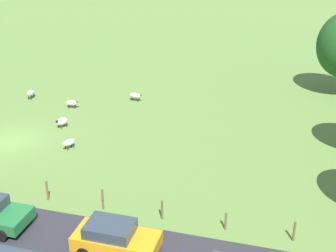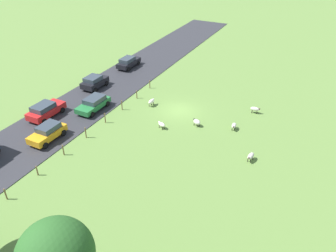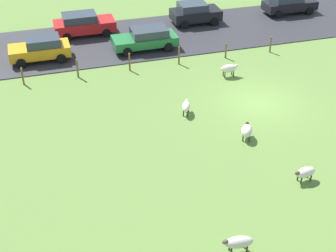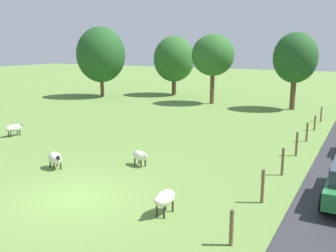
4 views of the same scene
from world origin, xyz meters
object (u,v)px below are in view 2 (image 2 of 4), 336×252
object	(u,v)px
sheep_3	(251,156)
car_0	(46,110)
sheep_4	(162,124)
car_3	(94,82)
sheep_0	(151,102)
car_1	(94,103)
sheep_1	(255,109)
sheep_2	(234,126)
car_4	(48,132)
sheep_5	(197,122)
car_2	(128,62)

from	to	relation	value
sheep_3	car_0	bearing A→B (deg)	6.14
sheep_4	car_0	world-z (taller)	car_0
sheep_4	car_3	distance (m)	13.79
sheep_0	car_1	size ratio (longest dim) A/B	0.26
sheep_1	sheep_2	world-z (taller)	sheep_1
car_3	car_4	distance (m)	12.68
sheep_0	car_1	bearing A→B (deg)	35.38
car_4	sheep_2	bearing A→B (deg)	-147.46
car_3	sheep_5	bearing A→B (deg)	170.04
car_0	sheep_5	bearing A→B (deg)	-159.67
car_3	sheep_4	bearing A→B (deg)	158.67
sheep_4	car_3	xyz separation A→B (m)	(12.84, -5.01, 0.43)
sheep_1	car_2	world-z (taller)	car_2
car_3	sheep_0	bearing A→B (deg)	174.05
sheep_1	sheep_5	world-z (taller)	sheep_1
sheep_0	car_4	bearing A→B (deg)	62.51
sheep_1	sheep_2	bearing A→B (deg)	76.41
sheep_0	sheep_3	size ratio (longest dim) A/B	0.93
sheep_2	sheep_4	size ratio (longest dim) A/B	1.03
sheep_4	car_0	distance (m)	13.51
sheep_1	sheep_5	bearing A→B (deg)	48.86
sheep_3	car_4	bearing A→B (deg)	16.79
car_0	car_1	world-z (taller)	car_0
sheep_0	sheep_2	distance (m)	10.63
sheep_3	sheep_2	bearing A→B (deg)	-56.61
sheep_1	car_3	xyz separation A→B (m)	(21.02, 2.88, 0.36)
sheep_5	car_0	xyz separation A→B (m)	(16.17, 5.99, 0.42)
sheep_4	sheep_5	world-z (taller)	sheep_5
sheep_3	sheep_4	distance (m)	10.20
sheep_1	sheep_4	distance (m)	11.37
car_1	car_2	bearing A→B (deg)	-74.74
sheep_1	sheep_5	size ratio (longest dim) A/B	1.04
sheep_1	car_4	size ratio (longest dim) A/B	0.29
car_2	car_0	bearing A→B (deg)	89.26
sheep_0	car_4	world-z (taller)	car_4
sheep_0	sheep_2	bearing A→B (deg)	176.03
car_0	car_1	size ratio (longest dim) A/B	0.99
sheep_2	car_2	distance (m)	22.18
sheep_0	car_2	bearing A→B (deg)	-45.03
sheep_5	car_2	distance (m)	19.42
sheep_2	car_3	distance (m)	19.99
sheep_3	car_4	world-z (taller)	car_4
sheep_5	car_0	world-z (taller)	car_0
car_1	car_4	size ratio (longest dim) A/B	1.13
sheep_4	car_2	distance (m)	18.40
sheep_5	car_1	size ratio (longest dim) A/B	0.24
sheep_5	car_2	bearing A→B (deg)	-34.76
sheep_0	sheep_3	world-z (taller)	sheep_0
sheep_1	car_2	bearing A→B (deg)	-14.40
sheep_3	car_4	distance (m)	20.36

